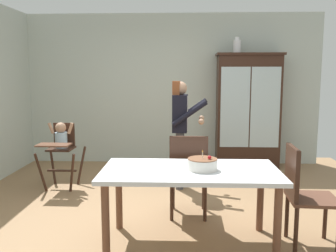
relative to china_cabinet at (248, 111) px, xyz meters
The scene contains 10 objects.
ground_plane 2.90m from the china_cabinet, 119.69° to the right, with size 6.24×6.24×0.00m, color #93704C.
wall_back 1.42m from the china_cabinet, 168.94° to the left, with size 5.32×0.06×2.70m, color beige.
china_cabinet is the anchor object (origin of this frame).
ceramic_vase 1.13m from the china_cabinet, behind, with size 0.13×0.13×0.27m.
high_chair_with_toddler 3.19m from the china_cabinet, 154.41° to the right, with size 0.58×0.69×0.95m.
adult_person 1.73m from the china_cabinet, 132.14° to the right, with size 0.52×0.50×1.53m.
dining_table 3.27m from the china_cabinet, 108.88° to the right, with size 1.66×0.88×0.74m.
birthday_cake 3.23m from the china_cabinet, 106.92° to the right, with size 0.28×0.28×0.19m.
dining_chair_far_side 2.68m from the china_cabinet, 113.59° to the right, with size 0.45×0.45×0.96m.
dining_chair_right_end 3.09m from the china_cabinet, 90.09° to the right, with size 0.46×0.46×0.96m.
Camera 1 is at (0.24, -4.04, 1.62)m, focal length 39.06 mm.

